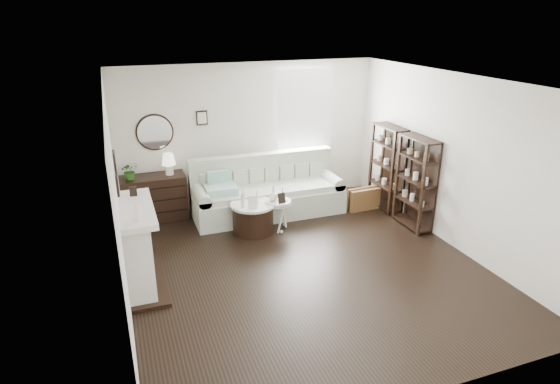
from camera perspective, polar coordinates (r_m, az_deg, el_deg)
name	(u,v)px	position (r m, az deg, el deg)	size (l,w,h in m)	color
room	(286,120)	(9.12, 0.79, 8.79)	(5.50, 5.50, 5.50)	black
fireplace	(138,249)	(6.64, -16.92, -6.69)	(0.50, 1.40, 1.84)	silver
shelf_unit_far	(387,168)	(9.04, 12.93, 2.92)	(0.30, 0.80, 1.60)	black
shelf_unit_near	(416,183)	(8.34, 16.20, 1.08)	(0.30, 0.80, 1.60)	black
sofa	(267,195)	(8.72, -1.60, -0.31)	(2.76, 0.96, 1.07)	beige
quilt	(221,189)	(8.28, -7.25, 0.31)	(0.55, 0.45, 0.14)	#227E5B
suitcase	(363,199)	(9.05, 10.14, -0.84)	(0.62, 0.21, 0.42)	brown
dresser	(151,198)	(8.69, -15.42, -0.76)	(1.24, 0.53, 0.83)	black
table_lamp	(169,164)	(8.52, -13.40, 3.33)	(0.24, 0.24, 0.39)	beige
potted_plant	(130,171)	(8.44, -17.85, 2.48)	(0.29, 0.25, 0.32)	#245618
drum_table	(253,217)	(7.99, -3.31, -3.11)	(0.76, 0.76, 0.52)	black
pedestal_table	(278,203)	(7.96, -0.23, -1.36)	(0.45, 0.45, 0.54)	white
eiffel_drum	(256,197)	(7.92, -2.90, -0.58)	(0.10, 0.10, 0.18)	black
bottle_drum	(243,198)	(7.71, -4.54, -0.74)	(0.07, 0.07, 0.31)	silver
card_frame_drum	(253,202)	(7.67, -3.34, -1.23)	(0.16, 0.01, 0.21)	silver
eiffel_ped	(282,194)	(7.96, 0.30, -0.23)	(0.12, 0.12, 0.20)	black
flask_ped	(273,193)	(7.89, -0.81, -0.14)	(0.15, 0.15, 0.28)	silver
card_frame_ped	(282,198)	(7.82, 0.20, -0.74)	(0.13, 0.01, 0.18)	black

